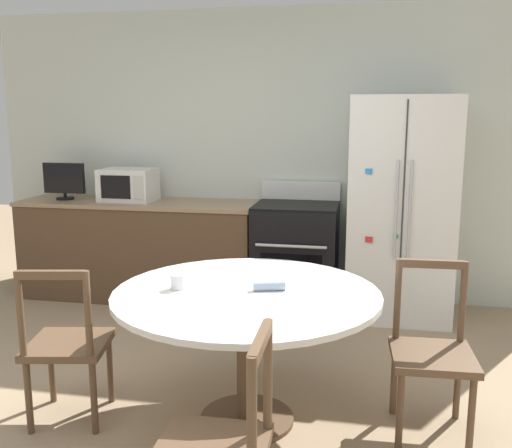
{
  "coord_description": "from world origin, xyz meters",
  "views": [
    {
      "loc": [
        0.92,
        -2.53,
        1.67
      ],
      "look_at": [
        0.19,
        1.15,
        0.95
      ],
      "focal_mm": 40.0,
      "sensor_mm": 36.0,
      "label": 1
    }
  ],
  "objects_px": {
    "candle_glass": "(178,283)",
    "refrigerator": "(400,209)",
    "microwave": "(128,185)",
    "dining_chair_left": "(67,346)",
    "countertop_tv": "(64,180)",
    "oven_range": "(296,255)",
    "dining_chair_right": "(432,353)"
  },
  "relations": [
    {
      "from": "dining_chair_right",
      "to": "refrigerator",
      "type": "bearing_deg",
      "value": -89.71
    },
    {
      "from": "refrigerator",
      "to": "candle_glass",
      "type": "height_order",
      "value": "refrigerator"
    },
    {
      "from": "dining_chair_left",
      "to": "countertop_tv",
      "type": "bearing_deg",
      "value": 107.68
    },
    {
      "from": "refrigerator",
      "to": "candle_glass",
      "type": "distance_m",
      "value": 2.33
    },
    {
      "from": "refrigerator",
      "to": "oven_range",
      "type": "bearing_deg",
      "value": 178.24
    },
    {
      "from": "refrigerator",
      "to": "microwave",
      "type": "bearing_deg",
      "value": 178.7
    },
    {
      "from": "microwave",
      "to": "refrigerator",
      "type": "bearing_deg",
      "value": -1.3
    },
    {
      "from": "microwave",
      "to": "candle_glass",
      "type": "bearing_deg",
      "value": -60.22
    },
    {
      "from": "microwave",
      "to": "dining_chair_left",
      "type": "bearing_deg",
      "value": -75.42
    },
    {
      "from": "microwave",
      "to": "dining_chair_right",
      "type": "distance_m",
      "value": 3.18
    },
    {
      "from": "dining_chair_left",
      "to": "microwave",
      "type": "bearing_deg",
      "value": 93.28
    },
    {
      "from": "oven_range",
      "to": "countertop_tv",
      "type": "relative_size",
      "value": 2.77
    },
    {
      "from": "countertop_tv",
      "to": "dining_chair_left",
      "type": "bearing_deg",
      "value": -61.01
    },
    {
      "from": "refrigerator",
      "to": "countertop_tv",
      "type": "relative_size",
      "value": 4.67
    },
    {
      "from": "oven_range",
      "to": "dining_chair_right",
      "type": "bearing_deg",
      "value": -62.69
    },
    {
      "from": "countertop_tv",
      "to": "oven_range",
      "type": "bearing_deg",
      "value": 0.32
    },
    {
      "from": "dining_chair_left",
      "to": "dining_chair_right",
      "type": "relative_size",
      "value": 1.0
    },
    {
      "from": "microwave",
      "to": "countertop_tv",
      "type": "bearing_deg",
      "value": -176.25
    },
    {
      "from": "refrigerator",
      "to": "dining_chair_left",
      "type": "bearing_deg",
      "value": -131.22
    },
    {
      "from": "microwave",
      "to": "dining_chair_left",
      "type": "xyz_separation_m",
      "value": [
        0.56,
        -2.16,
        -0.61
      ]
    },
    {
      "from": "candle_glass",
      "to": "dining_chair_left",
      "type": "bearing_deg",
      "value": -166.1
    },
    {
      "from": "refrigerator",
      "to": "countertop_tv",
      "type": "xyz_separation_m",
      "value": [
        -3.01,
        0.01,
        0.17
      ]
    },
    {
      "from": "oven_range",
      "to": "dining_chair_left",
      "type": "relative_size",
      "value": 1.2
    },
    {
      "from": "oven_range",
      "to": "microwave",
      "type": "height_order",
      "value": "microwave"
    },
    {
      "from": "refrigerator",
      "to": "countertop_tv",
      "type": "bearing_deg",
      "value": 179.73
    },
    {
      "from": "microwave",
      "to": "countertop_tv",
      "type": "height_order",
      "value": "countertop_tv"
    },
    {
      "from": "dining_chair_left",
      "to": "candle_glass",
      "type": "relative_size",
      "value": 11.23
    },
    {
      "from": "refrigerator",
      "to": "dining_chair_right",
      "type": "distance_m",
      "value": 1.89
    },
    {
      "from": "candle_glass",
      "to": "refrigerator",
      "type": "bearing_deg",
      "value": 57.38
    },
    {
      "from": "dining_chair_left",
      "to": "refrigerator",
      "type": "bearing_deg",
      "value": 37.47
    },
    {
      "from": "countertop_tv",
      "to": "dining_chair_right",
      "type": "height_order",
      "value": "countertop_tv"
    },
    {
      "from": "countertop_tv",
      "to": "dining_chair_left",
      "type": "height_order",
      "value": "countertop_tv"
    }
  ]
}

